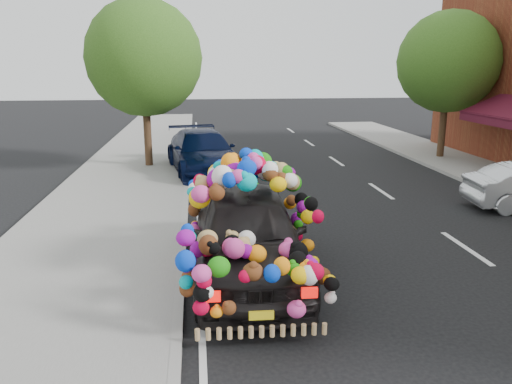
# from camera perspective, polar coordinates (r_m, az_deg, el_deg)

# --- Properties ---
(ground) EXTENTS (100.00, 100.00, 0.00)m
(ground) POSITION_cam_1_polar(r_m,az_deg,el_deg) (10.25, 4.92, -7.24)
(ground) COLOR black
(ground) RESTS_ON ground
(sidewalk) EXTENTS (4.00, 60.00, 0.12)m
(sidewalk) POSITION_cam_1_polar(r_m,az_deg,el_deg) (10.29, -19.45, -7.59)
(sidewalk) COLOR gray
(sidewalk) RESTS_ON ground
(kerb) EXTENTS (0.15, 60.00, 0.13)m
(kerb) POSITION_cam_1_polar(r_m,az_deg,el_deg) (10.04, -8.45, -7.43)
(kerb) COLOR gray
(kerb) RESTS_ON ground
(lane_markings) EXTENTS (6.00, 50.00, 0.01)m
(lane_markings) POSITION_cam_1_polar(r_m,az_deg,el_deg) (11.51, 22.86, -5.90)
(lane_markings) COLOR silver
(lane_markings) RESTS_ON ground
(tree_near_sidewalk) EXTENTS (4.20, 4.20, 6.13)m
(tree_near_sidewalk) POSITION_cam_1_polar(r_m,az_deg,el_deg) (18.92, -12.73, 14.73)
(tree_near_sidewalk) COLOR #332114
(tree_near_sidewalk) RESTS_ON ground
(tree_far_b) EXTENTS (4.00, 4.00, 5.90)m
(tree_far_b) POSITION_cam_1_polar(r_m,az_deg,el_deg) (21.77, 21.14, 13.68)
(tree_far_b) COLOR #332114
(tree_far_b) RESTS_ON ground
(plush_art_car) EXTENTS (2.41, 5.03, 2.27)m
(plush_art_car) POSITION_cam_1_polar(r_m,az_deg,el_deg) (8.88, -0.95, -2.61)
(plush_art_car) COLOR black
(plush_art_car) RESTS_ON ground
(navy_sedan) EXTENTS (2.93, 5.49, 1.51)m
(navy_sedan) POSITION_cam_1_polar(r_m,az_deg,el_deg) (17.89, -6.13, 4.53)
(navy_sedan) COLOR black
(navy_sedan) RESTS_ON ground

